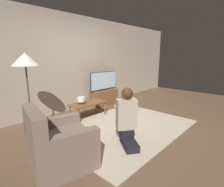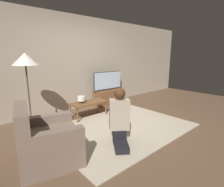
# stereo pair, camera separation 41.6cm
# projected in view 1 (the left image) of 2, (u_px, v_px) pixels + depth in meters

# --- Properties ---
(ground_plane) EXTENTS (10.00, 10.00, 0.00)m
(ground_plane) POSITION_uv_depth(u_px,v_px,m) (124.00, 127.00, 3.77)
(ground_plane) COLOR brown
(wall_back) EXTENTS (10.00, 0.06, 2.60)m
(wall_back) POSITION_uv_depth(u_px,v_px,m) (70.00, 64.00, 4.77)
(wall_back) COLOR tan
(wall_back) RESTS_ON ground_plane
(rug) EXTENTS (2.87, 2.09, 0.02)m
(rug) POSITION_uv_depth(u_px,v_px,m) (124.00, 127.00, 3.77)
(rug) COLOR #BCAD93
(rug) RESTS_ON ground_plane
(tv_stand) EXTENTS (0.91, 0.38, 0.47)m
(tv_stand) POSITION_uv_depth(u_px,v_px,m) (104.00, 97.00, 5.49)
(tv_stand) COLOR brown
(tv_stand) RESTS_ON ground_plane
(tv) EXTENTS (1.06, 0.08, 0.57)m
(tv) POSITION_uv_depth(u_px,v_px,m) (104.00, 81.00, 5.38)
(tv) COLOR black
(tv) RESTS_ON tv_stand
(coffee_table) EXTENTS (0.92, 0.41, 0.39)m
(coffee_table) POSITION_uv_depth(u_px,v_px,m) (88.00, 104.00, 4.27)
(coffee_table) COLOR brown
(coffee_table) RESTS_ON ground_plane
(floor_lamp) EXTENTS (0.49, 0.49, 1.58)m
(floor_lamp) POSITION_uv_depth(u_px,v_px,m) (25.00, 63.00, 3.20)
(floor_lamp) COLOR #4C4233
(floor_lamp) RESTS_ON ground_plane
(armchair) EXTENTS (0.97, 0.98, 0.86)m
(armchair) POSITION_uv_depth(u_px,v_px,m) (59.00, 146.00, 2.41)
(armchair) COLOR #7A6656
(armchair) RESTS_ON ground_plane
(person_kneeling) EXTENTS (0.68, 0.82, 0.98)m
(person_kneeling) POSITION_uv_depth(u_px,v_px,m) (127.00, 116.00, 3.01)
(person_kneeling) COLOR black
(person_kneeling) RESTS_ON rug
(table_lamp) EXTENTS (0.18, 0.18, 0.17)m
(table_lamp) POSITION_uv_depth(u_px,v_px,m) (81.00, 100.00, 4.11)
(table_lamp) COLOR #4C3823
(table_lamp) RESTS_ON coffee_table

